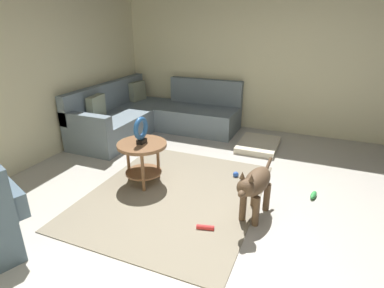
% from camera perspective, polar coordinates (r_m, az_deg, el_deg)
% --- Properties ---
extents(ground_plane, '(6.00, 6.00, 0.10)m').
position_cam_1_polar(ground_plane, '(3.43, 6.57, -13.49)').
color(ground_plane, '#B7B2A8').
extents(wall_back, '(6.00, 0.12, 2.70)m').
position_cam_1_polar(wall_back, '(4.58, -31.37, 11.63)').
color(wall_back, beige).
rests_on(wall_back, ground_plane).
extents(wall_right, '(0.12, 6.00, 2.70)m').
position_cam_1_polar(wall_right, '(5.71, 15.91, 15.43)').
color(wall_right, beige).
rests_on(wall_right, ground_plane).
extents(area_rug, '(2.30, 1.90, 0.01)m').
position_cam_1_polar(area_rug, '(3.72, -3.24, -9.20)').
color(area_rug, gray).
rests_on(area_rug, ground_plane).
extents(sectional_couch, '(2.20, 2.25, 0.88)m').
position_cam_1_polar(sectional_couch, '(5.67, -7.36, 5.03)').
color(sectional_couch, slate).
rests_on(sectional_couch, ground_plane).
extents(side_table, '(0.60, 0.60, 0.54)m').
position_cam_1_polar(side_table, '(3.83, -9.08, -1.54)').
color(side_table, brown).
rests_on(side_table, ground_plane).
extents(torus_sculpture, '(0.28, 0.08, 0.33)m').
position_cam_1_polar(torus_sculpture, '(3.73, -9.35, 2.62)').
color(torus_sculpture, black).
rests_on(torus_sculpture, side_table).
extents(dog_bed_mat, '(0.80, 0.60, 0.09)m').
position_cam_1_polar(dog_bed_mat, '(5.11, 12.06, -0.12)').
color(dog_bed_mat, beige).
rests_on(dog_bed_mat, ground_plane).
extents(dog, '(0.84, 0.30, 0.63)m').
position_cam_1_polar(dog, '(3.21, 11.51, -7.43)').
color(dog, brown).
rests_on(dog, ground_plane).
extents(dog_toy_ball, '(0.08, 0.08, 0.08)m').
position_cam_1_polar(dog_toy_ball, '(4.12, 8.03, -5.55)').
color(dog_toy_ball, blue).
rests_on(dog_toy_ball, ground_plane).
extents(dog_toy_rope, '(0.09, 0.18, 0.05)m').
position_cam_1_polar(dog_toy_rope, '(3.17, 2.46, -15.05)').
color(dog_toy_rope, red).
rests_on(dog_toy_rope, ground_plane).
extents(dog_toy_bone, '(0.19, 0.09, 0.06)m').
position_cam_1_polar(dog_toy_bone, '(3.92, 21.38, -8.70)').
color(dog_toy_bone, green).
rests_on(dog_toy_bone, ground_plane).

